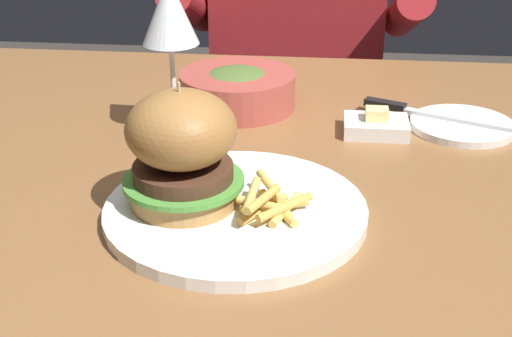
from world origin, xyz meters
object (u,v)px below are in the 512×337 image
at_px(burger_sandwich, 182,149).
at_px(bread_plate, 462,125).
at_px(table_knife, 427,113).
at_px(diner_person, 296,97).
at_px(wine_glass, 170,15).
at_px(main_plate, 234,211).
at_px(soup_bowl, 237,89).
at_px(butter_dish, 376,125).

xyz_separation_m(burger_sandwich, bread_plate, (0.33, 0.27, -0.07)).
bearing_deg(table_knife, bread_plate, -23.29).
xyz_separation_m(table_knife, diner_person, (-0.21, 0.57, -0.19)).
xyz_separation_m(bread_plate, table_knife, (-0.05, 0.02, 0.01)).
bearing_deg(burger_sandwich, table_knife, 45.64).
xyz_separation_m(burger_sandwich, table_knife, (0.29, 0.29, -0.06)).
distance_m(wine_glass, diner_person, 0.74).
bearing_deg(diner_person, wine_glass, -101.84).
height_order(wine_glass, bread_plate, wine_glass).
distance_m(main_plate, soup_bowl, 0.33).
relative_size(bread_plate, table_knife, 0.67).
xyz_separation_m(bread_plate, soup_bowl, (-0.32, 0.05, 0.02)).
relative_size(table_knife, soup_bowl, 1.25).
xyz_separation_m(main_plate, burger_sandwich, (-0.05, 0.00, 0.07)).
bearing_deg(soup_bowl, table_knife, -6.63).
height_order(bread_plate, diner_person, diner_person).
distance_m(burger_sandwich, bread_plate, 0.44).
relative_size(bread_plate, butter_dish, 1.64).
height_order(burger_sandwich, wine_glass, wine_glass).
relative_size(table_knife, butter_dish, 2.45).
bearing_deg(soup_bowl, main_plate, -83.27).
xyz_separation_m(burger_sandwich, wine_glass, (-0.06, 0.22, 0.08)).
height_order(wine_glass, table_knife, wine_glass).
relative_size(bread_plate, soup_bowl, 0.84).
xyz_separation_m(bread_plate, butter_dish, (-0.12, -0.03, 0.01)).
distance_m(bread_plate, butter_dish, 0.12).
bearing_deg(wine_glass, main_plate, -63.77).
xyz_separation_m(burger_sandwich, butter_dish, (0.22, 0.25, -0.06)).
distance_m(soup_bowl, diner_person, 0.58).
relative_size(main_plate, soup_bowl, 1.65).
bearing_deg(burger_sandwich, butter_dish, 48.72).
bearing_deg(bread_plate, main_plate, -135.41).
bearing_deg(table_knife, burger_sandwich, -134.36).
distance_m(main_plate, butter_dish, 0.30).
distance_m(main_plate, bread_plate, 0.39).
height_order(bread_plate, soup_bowl, soup_bowl).
bearing_deg(wine_glass, bread_plate, 7.56).
height_order(main_plate, butter_dish, butter_dish).
height_order(burger_sandwich, bread_plate, burger_sandwich).
bearing_deg(butter_dish, burger_sandwich, -131.28).
relative_size(burger_sandwich, butter_dish, 1.55).
height_order(soup_bowl, diner_person, diner_person).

